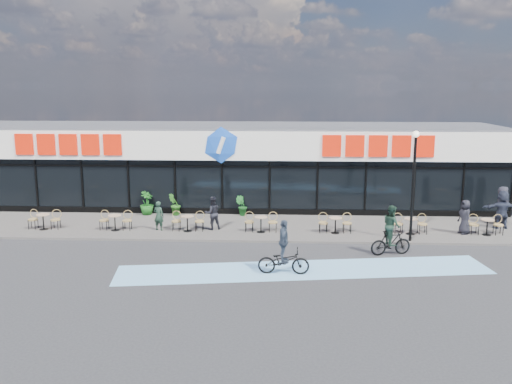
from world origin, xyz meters
TOP-DOWN VIEW (x-y plane):
  - ground at (0.00, 0.00)m, footprint 120.00×120.00m
  - sidewalk at (0.00, 4.50)m, footprint 44.00×5.00m
  - bike_lane at (4.00, -1.50)m, footprint 14.17×4.13m
  - building at (-0.00, 9.93)m, footprint 30.60×6.57m
  - lamp_post at (8.81, 2.30)m, footprint 0.28×0.28m
  - bistro_set_1 at (-8.13, 3.49)m, footprint 1.54×0.62m
  - bistro_set_2 at (-4.69, 3.49)m, footprint 1.54×0.62m
  - bistro_set_3 at (-1.25, 3.49)m, footprint 1.54×0.62m
  - bistro_set_4 at (2.19, 3.49)m, footprint 1.54×0.62m
  - bistro_set_5 at (5.63, 3.49)m, footprint 1.54×0.62m
  - bistro_set_6 at (9.07, 3.49)m, footprint 1.54×0.62m
  - bistro_set_7 at (12.51, 3.49)m, footprint 1.54×0.62m
  - potted_plant_left at (-3.98, 6.65)m, footprint 0.92×0.92m
  - potted_plant_mid at (-2.47, 6.54)m, footprint 0.82×0.81m
  - potted_plant_right at (1.04, 6.66)m, footprint 0.58×0.47m
  - patron_left at (-2.63, 3.53)m, footprint 0.58×0.46m
  - patron_right at (-0.12, 3.79)m, footprint 0.94×0.85m
  - pedestrian_a at (11.54, 3.59)m, footprint 0.66×0.87m
  - pedestrian_b at (13.95, 5.51)m, footprint 0.81×1.04m
  - pedestrian_c at (13.63, 4.66)m, footprint 1.71×0.55m
  - cyclist_a at (3.22, -1.98)m, footprint 1.90×0.95m
  - cyclist_b at (7.59, 0.50)m, footprint 1.78×0.92m

SIDE VIEW (x-z plane):
  - ground at x=0.00m, z-range 0.00..0.00m
  - bike_lane at x=4.00m, z-range 0.00..0.01m
  - sidewalk at x=0.00m, z-range 0.00..0.10m
  - bistro_set_1 at x=-8.13m, z-range 0.11..1.01m
  - bistro_set_2 at x=-4.69m, z-range 0.11..1.01m
  - bistro_set_3 at x=-1.25m, z-range 0.11..1.01m
  - bistro_set_4 at x=2.19m, z-range 0.11..1.01m
  - bistro_set_5 at x=5.63m, z-range 0.11..1.01m
  - bistro_set_6 at x=9.07m, z-range 0.11..1.01m
  - bistro_set_7 at x=12.51m, z-range 0.11..1.01m
  - potted_plant_right at x=1.04m, z-range 0.10..1.14m
  - potted_plant_mid at x=-2.47m, z-range 0.10..1.26m
  - potted_plant_left at x=-3.98m, z-range 0.10..1.34m
  - cyclist_a at x=3.22m, z-range -0.29..1.76m
  - patron_left at x=-2.63m, z-range 0.10..1.50m
  - cyclist_b at x=7.59m, z-range -0.16..1.92m
  - patron_right at x=-0.12m, z-range 0.10..1.69m
  - pedestrian_a at x=11.54m, z-range 0.10..1.69m
  - pedestrian_c at x=13.63m, z-range 0.10..1.95m
  - pedestrian_b at x=13.95m, z-range 0.10..1.97m
  - building at x=0.00m, z-range -0.04..4.71m
  - lamp_post at x=8.81m, z-range 0.58..5.40m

